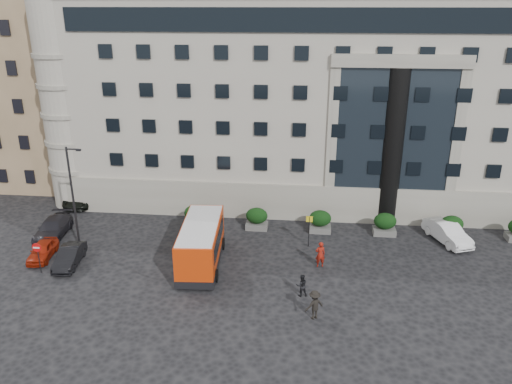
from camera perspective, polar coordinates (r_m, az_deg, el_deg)
ground at (r=34.95m, az=-3.23°, el=-9.50°), size 120.00×120.00×0.00m
civic_building at (r=52.45m, az=7.06°, el=11.24°), size 44.00×24.00×18.00m
entrance_column at (r=42.13m, az=15.28°, el=4.78°), size 1.80×1.80×13.00m
apartment_near at (r=58.11m, az=-24.62°, el=11.48°), size 14.00×14.00×20.00m
apartment_far at (r=75.23m, az=-19.94°, el=14.63°), size 13.00×13.00×22.00m
hedge_a at (r=42.08m, az=-6.98°, el=-2.70°), size 1.80×1.26×1.84m
hedge_b at (r=41.27m, az=0.09°, el=-3.03°), size 1.80×1.26×1.84m
hedge_c at (r=41.11m, az=7.33°, el=-3.31°), size 1.80×1.26×1.84m
hedge_d at (r=41.60m, az=14.51°, el=-3.54°), size 1.80×1.26×1.84m
hedge_e at (r=42.73m, az=21.43°, el=-3.70°), size 1.80×1.26×1.84m
street_lamp at (r=39.21m, az=-20.15°, el=-0.26°), size 1.16×0.18×8.00m
bus_stop_sign at (r=38.21m, az=6.09°, el=-3.88°), size 0.50×0.08×2.52m
no_entry_sign at (r=37.50m, az=-23.70°, el=-6.29°), size 0.64×0.16×2.32m
minibus at (r=35.71m, az=-6.31°, el=-5.77°), size 3.21×7.62×3.11m
red_truck at (r=52.21m, az=-19.39°, el=1.50°), size 2.67×5.15×2.69m
parked_car_a at (r=40.03m, az=-23.20°, el=-6.15°), size 1.90×3.74×1.22m
parked_car_b at (r=38.31m, az=-20.54°, el=-6.91°), size 1.89×4.12×1.31m
parked_car_c at (r=43.25m, az=-22.17°, el=-3.83°), size 2.51×5.10×1.43m
parked_car_d at (r=49.26m, az=-19.07°, el=-0.38°), size 2.69×5.49×1.50m
white_taxi at (r=41.96m, az=21.02°, el=-4.33°), size 3.25×4.98×1.55m
pedestrian_a at (r=35.82m, az=7.35°, el=-7.08°), size 0.78×0.59×1.93m
pedestrian_b at (r=32.48m, az=5.24°, el=-10.57°), size 0.86×0.75×1.52m
pedestrian_c at (r=30.39m, az=6.69°, el=-12.68°), size 1.38×1.23×1.85m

